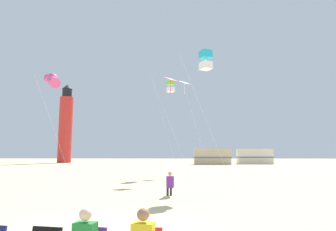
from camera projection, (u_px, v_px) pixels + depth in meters
kite_flyer_standing at (170, 183)px, 13.47m from camera, size 0.38×0.54×1.16m
kite_diamond_magenta at (171, 83)px, 22.81m from camera, size 3.14×2.22×8.11m
kite_tube_rainbow at (52, 80)px, 19.93m from camera, size 2.92×3.13×7.77m
kite_box_lime at (171, 86)px, 27.00m from camera, size 2.33×2.00×8.88m
kite_diamond_white at (185, 86)px, 29.01m from camera, size 2.99×2.99×9.36m
kite_box_cyan at (206, 60)px, 16.94m from camera, size 2.83×2.02×8.06m
lighthouse_distant at (66, 126)px, 60.97m from camera, size 2.80×2.80×16.80m
rv_van_tan at (212, 157)px, 51.09m from camera, size 6.46×2.40×2.80m
rv_van_cream at (255, 156)px, 53.81m from camera, size 6.47×2.43×2.80m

